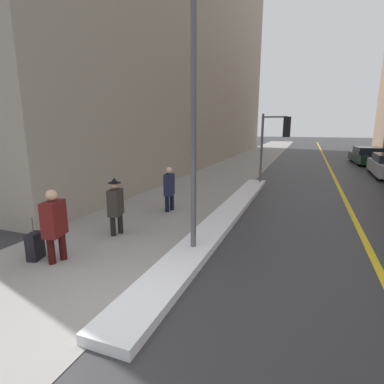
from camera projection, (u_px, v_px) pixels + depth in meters
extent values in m
plane|color=#2D2D30|center=(124.00, 312.00, 4.64)|extent=(160.00, 160.00, 0.00)
cube|color=gray|center=(230.00, 171.00, 19.02)|extent=(4.00, 80.00, 0.01)
cube|color=gold|center=(334.00, 177.00, 16.92)|extent=(0.16, 80.00, 0.00)
cube|color=white|center=(226.00, 215.00, 9.39)|extent=(0.81, 12.34, 0.17)
cube|color=gray|center=(186.00, 38.00, 23.26)|extent=(6.00, 36.00, 19.03)
cylinder|color=#515156|center=(193.00, 133.00, 6.20)|extent=(0.12, 0.12, 5.35)
cylinder|color=#515156|center=(261.00, 150.00, 14.21)|extent=(0.11, 0.11, 3.37)
cylinder|color=#515156|center=(275.00, 117.00, 13.63)|extent=(1.10, 0.19, 0.07)
cube|color=black|center=(287.00, 127.00, 13.48)|extent=(0.32, 0.23, 0.90)
sphere|color=red|center=(288.00, 120.00, 13.52)|extent=(0.19, 0.19, 0.19)
sphere|color=orange|center=(287.00, 127.00, 13.58)|extent=(0.19, 0.19, 0.19)
sphere|color=green|center=(287.00, 133.00, 13.65)|extent=(0.19, 0.19, 0.19)
cylinder|color=#340C0C|center=(62.00, 241.00, 6.37)|extent=(0.15, 0.15, 0.84)
cylinder|color=#340C0C|center=(51.00, 245.00, 6.16)|extent=(0.15, 0.15, 0.84)
cube|color=#561414|center=(54.00, 219.00, 6.15)|extent=(0.41, 0.56, 0.74)
sphere|color=tan|center=(51.00, 195.00, 6.04)|extent=(0.23, 0.23, 0.23)
cylinder|color=black|center=(120.00, 220.00, 7.95)|extent=(0.14, 0.14, 0.78)
cylinder|color=black|center=(113.00, 222.00, 7.76)|extent=(0.14, 0.14, 0.78)
cube|color=#2D2823|center=(115.00, 202.00, 7.74)|extent=(0.38, 0.52, 0.68)
sphere|color=tan|center=(114.00, 185.00, 7.64)|extent=(0.21, 0.21, 0.21)
cylinder|color=black|center=(114.00, 183.00, 7.63)|extent=(0.33, 0.33, 0.01)
cone|color=black|center=(114.00, 180.00, 7.62)|extent=(0.20, 0.20, 0.13)
cube|color=black|center=(120.00, 205.00, 8.10)|extent=(0.15, 0.24, 0.28)
cylinder|color=black|center=(172.00, 199.00, 10.14)|extent=(0.14, 0.14, 0.80)
cylinder|color=black|center=(167.00, 200.00, 9.95)|extent=(0.14, 0.14, 0.80)
cube|color=#191E38|center=(169.00, 185.00, 9.94)|extent=(0.39, 0.54, 0.70)
sphere|color=beige|center=(169.00, 170.00, 9.83)|extent=(0.22, 0.22, 0.22)
cylinder|color=black|center=(371.00, 167.00, 18.59)|extent=(0.22, 0.69, 0.68)
cylinder|color=black|center=(379.00, 173.00, 16.00)|extent=(0.22, 0.69, 0.68)
cube|color=black|center=(367.00, 158.00, 22.68)|extent=(2.11, 4.89, 0.60)
cube|color=black|center=(368.00, 150.00, 22.45)|extent=(1.83, 2.59, 0.51)
cylinder|color=black|center=(351.00, 157.00, 24.32)|extent=(0.22, 0.72, 0.71)
cylinder|color=black|center=(374.00, 158.00, 23.85)|extent=(0.22, 0.72, 0.71)
cylinder|color=black|center=(359.00, 161.00, 21.55)|extent=(0.22, 0.72, 0.71)
cube|color=black|center=(35.00, 246.00, 6.40)|extent=(0.30, 0.40, 0.60)
cylinder|color=#4C4C51|center=(33.00, 225.00, 6.30)|extent=(0.02, 0.02, 0.35)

